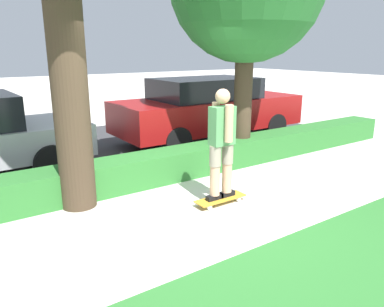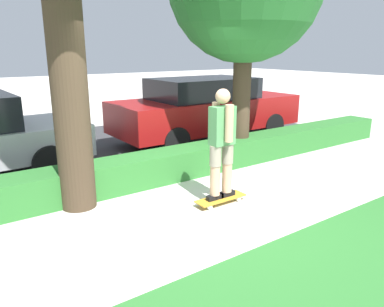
# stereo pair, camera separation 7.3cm
# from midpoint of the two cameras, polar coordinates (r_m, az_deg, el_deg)

# --- Properties ---
(ground_plane) EXTENTS (60.00, 60.00, 0.00)m
(ground_plane) POSITION_cam_midpoint_polar(r_m,az_deg,el_deg) (5.11, 2.02, -9.44)
(ground_plane) COLOR beige
(street_asphalt) EXTENTS (12.38, 5.00, 0.01)m
(street_asphalt) POSITION_cam_midpoint_polar(r_m,az_deg,el_deg) (8.64, -15.06, 0.56)
(street_asphalt) COLOR #38383A
(street_asphalt) RESTS_ON ground_plane
(hedge_row) EXTENTS (12.38, 0.60, 0.49)m
(hedge_row) POSITION_cam_midpoint_polar(r_m,az_deg,el_deg) (6.28, -6.82, -2.31)
(hedge_row) COLOR #2D702D
(hedge_row) RESTS_ON ground_plane
(skateboard) EXTENTS (0.79, 0.24, 0.09)m
(skateboard) POSITION_cam_midpoint_polar(r_m,az_deg,el_deg) (5.47, 4.00, -6.89)
(skateboard) COLOR gold
(skateboard) RESTS_ON ground_plane
(skater_person) EXTENTS (0.48, 0.40, 1.56)m
(skater_person) POSITION_cam_midpoint_polar(r_m,az_deg,el_deg) (5.21, 4.18, 1.79)
(skater_person) COLOR black
(skater_person) RESTS_ON skateboard
(parked_car_middle) EXTENTS (4.67, 1.82, 1.51)m
(parked_car_middle) POSITION_cam_midpoint_polar(r_m,az_deg,el_deg) (9.16, 1.97, 6.95)
(parked_car_middle) COLOR maroon
(parked_car_middle) RESTS_ON ground_plane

